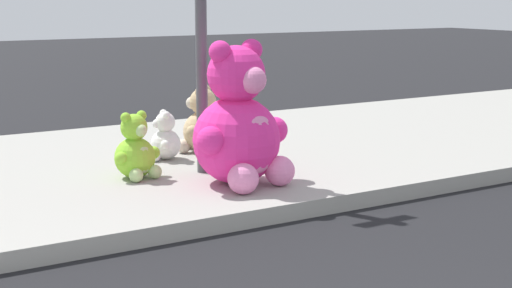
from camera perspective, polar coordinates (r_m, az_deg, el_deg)
sidewalk at (r=7.73m, az=-13.36°, el=-2.31°), size 28.00×4.40×0.15m
plush_pink_large at (r=6.77m, az=-1.27°, el=1.26°), size 0.99×0.91×1.30m
plush_tan at (r=8.26m, az=-4.15°, el=1.41°), size 0.52×0.52×0.73m
plush_lime at (r=7.13m, az=-9.06°, el=-0.58°), size 0.48×0.44×0.63m
plush_white at (r=7.92m, az=-6.96°, el=0.31°), size 0.36×0.39×0.52m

